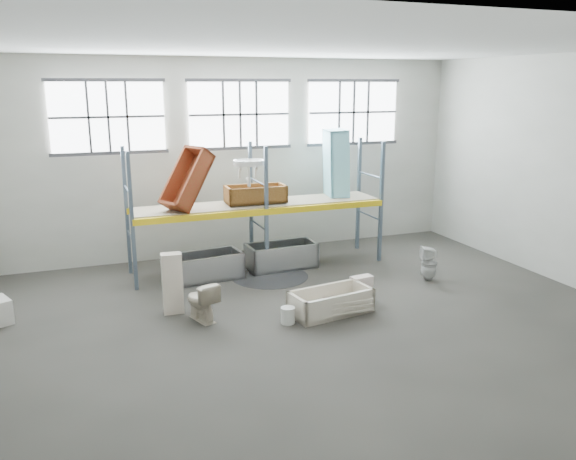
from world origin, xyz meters
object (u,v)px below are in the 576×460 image
toilet_white (429,263)px  rust_tub_flat (256,194)px  blue_tub_upright (336,164)px  steel_tub_left (205,267)px  toilet_beige (201,301)px  cistern_tall (172,283)px  steel_tub_right (281,256)px  bathtub_beige (331,302)px  bucket (288,315)px

toilet_white → rust_tub_flat: (-3.38, 2.31, 1.42)m
rust_tub_flat → blue_tub_upright: size_ratio=0.82×
blue_tub_upright → steel_tub_left: bearing=-169.3°
toilet_beige → toilet_white: size_ratio=0.98×
toilet_beige → cistern_tall: 0.75m
toilet_beige → steel_tub_right: bearing=-153.7°
toilet_white → rust_tub_flat: size_ratio=0.56×
cistern_tall → toilet_beige: bearing=-48.4°
bathtub_beige → steel_tub_right: (0.08, 3.02, 0.07)m
cistern_tall → steel_tub_right: (2.95, 1.91, -0.29)m
steel_tub_left → rust_tub_flat: rust_tub_flat is taller
toilet_beige → steel_tub_right: size_ratio=0.46×
steel_tub_left → blue_tub_upright: bearing=10.7°
bathtub_beige → toilet_white: (2.91, 0.98, 0.16)m
toilet_white → rust_tub_flat: bearing=-106.1°
cistern_tall → bucket: (1.91, -1.28, -0.45)m
bathtub_beige → steel_tub_left: (-1.84, 2.84, 0.07)m
bucket → steel_tub_right: bearing=71.9°
bathtub_beige → cistern_tall: (-2.87, 1.11, 0.37)m
steel_tub_left → bucket: size_ratio=5.32×
toilet_white → bucket: size_ratio=2.54×
steel_tub_left → steel_tub_right: bearing=5.2°
bathtub_beige → bucket: bearing=-178.5°
cistern_tall → rust_tub_flat: rust_tub_flat is taller
steel_tub_left → toilet_beige: bearing=-104.5°
steel_tub_right → blue_tub_upright: 2.71m
toilet_white → bathtub_beige: bearing=-53.1°
cistern_tall → blue_tub_upright: bearing=31.5°
bathtub_beige → toilet_white: size_ratio=2.01×
bucket → rust_tub_flat: bearing=81.9°
blue_tub_upright → bucket: blue_tub_upright is taller
cistern_tall → steel_tub_left: (1.03, 1.73, -0.30)m
toilet_white → steel_tub_right: size_ratio=0.47×
bathtub_beige → toilet_white: 3.08m
steel_tub_right → toilet_white: bearing=-35.7°
steel_tub_right → toilet_beige: bearing=-135.5°
bathtub_beige → toilet_white: toilet_white is taller
cistern_tall → steel_tub_left: size_ratio=0.73×
bathtub_beige → toilet_beige: 2.50m
steel_tub_right → blue_tub_upright: (1.66, 0.50, 2.09)m
cistern_tall → toilet_white: 5.78m
steel_tub_left → steel_tub_right: 1.93m
toilet_beige → rust_tub_flat: 3.67m
rust_tub_flat → blue_tub_upright: 2.29m
bucket → blue_tub_upright: bearing=53.8°
rust_tub_flat → blue_tub_upright: bearing=5.8°
bathtub_beige → rust_tub_flat: 3.68m
toilet_white → steel_tub_left: 5.10m
steel_tub_left → rust_tub_flat: (1.37, 0.45, 1.52)m
toilet_beige → steel_tub_right: (2.51, 2.47, -0.08)m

